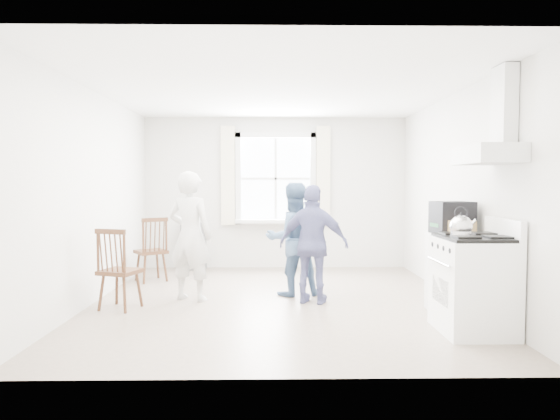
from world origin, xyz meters
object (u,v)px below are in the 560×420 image
object	(u,v)px
windsor_chair_b	(115,260)
person_mid	(293,239)
low_cabinet	(454,274)
stereo_stack	(452,217)
windsor_chair_a	(153,242)
person_left	(190,236)
person_right	(313,244)
gas_stove	(474,283)

from	to	relation	value
windsor_chair_b	person_mid	distance (m)	2.22
low_cabinet	stereo_stack	bearing A→B (deg)	107.37
windsor_chair_a	windsor_chair_b	size ratio (longest dim) A/B	1.01
person_left	windsor_chair_a	bearing A→B (deg)	-36.47
person_left	person_right	distance (m)	1.54
gas_stove	person_left	size ratio (longest dim) A/B	0.69
stereo_stack	person_right	world-z (taller)	person_right
stereo_stack	person_left	size ratio (longest dim) A/B	0.27
gas_stove	person_mid	world-z (taller)	person_mid
gas_stove	person_mid	size ratio (longest dim) A/B	0.76
windsor_chair_a	windsor_chair_b	world-z (taller)	windsor_chair_a
low_cabinet	person_mid	distance (m)	2.05
gas_stove	person_right	size ratio (longest dim) A/B	0.77
windsor_chair_b	gas_stove	bearing A→B (deg)	-13.27
stereo_stack	windsor_chair_b	distance (m)	3.86
windsor_chair_b	person_right	bearing A→B (deg)	8.23
person_right	person_mid	bearing A→B (deg)	-45.47
stereo_stack	windsor_chair_a	bearing A→B (deg)	154.43
gas_stove	stereo_stack	distance (m)	0.96
gas_stove	windsor_chair_b	size ratio (longest dim) A/B	1.17
gas_stove	stereo_stack	size ratio (longest dim) A/B	2.53
low_cabinet	person_mid	size ratio (longest dim) A/B	0.61
gas_stove	stereo_stack	xyz separation A→B (m)	(0.05, 0.76, 0.60)
stereo_stack	person_left	xyz separation A→B (m)	(-3.05, 0.65, -0.27)
low_cabinet	windsor_chair_a	bearing A→B (deg)	153.84
stereo_stack	person_mid	world-z (taller)	person_mid
windsor_chair_a	person_right	world-z (taller)	person_right
windsor_chair_a	person_right	xyz separation A→B (m)	(2.26, -1.34, 0.13)
windsor_chair_b	person_mid	world-z (taller)	person_mid
low_cabinet	stereo_stack	distance (m)	0.63
person_left	person_mid	distance (m)	1.32
windsor_chair_b	person_left	distance (m)	0.96
person_mid	person_right	size ratio (longest dim) A/B	1.02
person_mid	low_cabinet	bearing A→B (deg)	136.87
gas_stove	person_mid	xyz separation A→B (m)	(-1.70, 1.68, 0.25)
windsor_chair_a	stereo_stack	bearing A→B (deg)	-25.57
stereo_stack	windsor_chair_b	size ratio (longest dim) A/B	0.46
windsor_chair_b	person_left	size ratio (longest dim) A/B	0.59
gas_stove	stereo_stack	bearing A→B (deg)	86.08
low_cabinet	person_mid	bearing A→B (deg)	151.18
windsor_chair_b	person_right	distance (m)	2.34
gas_stove	person_right	distance (m)	1.93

